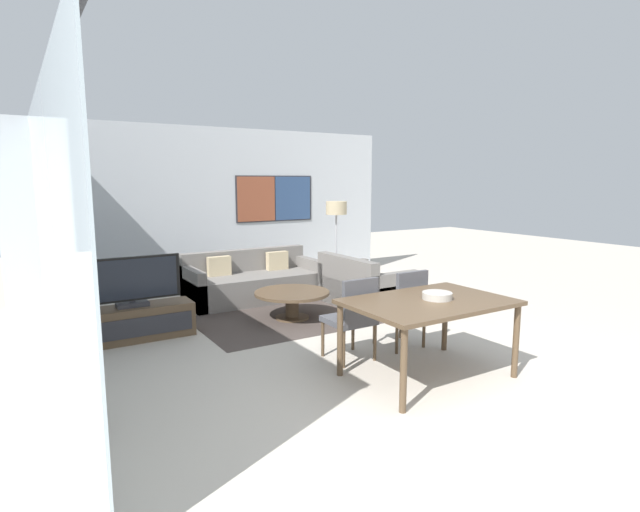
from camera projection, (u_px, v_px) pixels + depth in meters
ground_plane at (492, 420)px, 3.98m from camera, size 24.00×24.00×0.00m
wall_back at (222, 208)px, 8.82m from camera, size 6.65×0.09×2.80m
window_wall_left at (51, 218)px, 4.80m from camera, size 0.07×5.99×2.80m
area_rug at (292, 318)px, 6.88m from camera, size 2.55×1.69×0.01m
tv_console at (134, 323)px, 5.95m from camera, size 1.39×0.43×0.41m
television at (131, 282)px, 5.87m from camera, size 1.14×0.20×0.60m
sofa_main at (252, 283)px, 7.96m from camera, size 2.11×0.90×0.77m
sofa_side at (363, 289)px, 7.54m from camera, size 0.90×1.38×0.77m
coffee_table at (292, 298)px, 6.84m from camera, size 1.03×1.03×0.38m
dining_table at (429, 308)px, 4.77m from camera, size 1.54×1.05×0.76m
dining_chair_left at (353, 314)px, 5.21m from camera, size 0.46×0.46×0.90m
dining_chair_centre at (404, 304)px, 5.63m from camera, size 0.46×0.46×0.90m
fruit_bowl at (437, 295)px, 4.79m from camera, size 0.29×0.29×0.07m
floor_lamp at (336, 215)px, 8.43m from camera, size 0.35×0.35×1.54m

